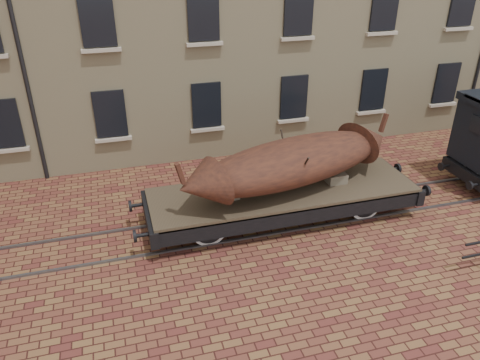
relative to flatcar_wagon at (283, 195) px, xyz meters
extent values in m
plane|color=#592621|center=(1.27, 0.00, -0.86)|extent=(90.00, 90.00, 0.00)
cube|color=black|center=(-8.23, 4.96, 1.34)|extent=(1.10, 0.12, 1.70)
cube|color=#B7AB95|center=(-8.23, 4.90, 0.39)|extent=(1.30, 0.18, 0.12)
cube|color=black|center=(-4.73, 4.96, 1.34)|extent=(1.10, 0.12, 1.70)
cube|color=#B7AB95|center=(-4.73, 4.90, 0.39)|extent=(1.30, 0.18, 0.12)
cube|color=black|center=(-1.23, 4.96, 1.34)|extent=(1.10, 0.12, 1.70)
cube|color=#B7AB95|center=(-1.23, 4.90, 0.39)|extent=(1.30, 0.18, 0.12)
cube|color=black|center=(2.27, 4.96, 1.34)|extent=(1.10, 0.12, 1.70)
cube|color=#B7AB95|center=(2.27, 4.90, 0.39)|extent=(1.30, 0.18, 0.12)
cube|color=black|center=(5.77, 4.96, 1.34)|extent=(1.10, 0.12, 1.70)
cube|color=#B7AB95|center=(5.77, 4.90, 0.39)|extent=(1.30, 0.18, 0.12)
cube|color=black|center=(9.27, 4.96, 1.34)|extent=(1.10, 0.12, 1.70)
cube|color=#B7AB95|center=(9.27, 4.90, 0.39)|extent=(1.30, 0.18, 0.12)
cube|color=black|center=(-4.73, 4.96, 4.54)|extent=(1.10, 0.12, 1.70)
cube|color=#B7AB95|center=(-4.73, 4.90, 3.59)|extent=(1.30, 0.18, 0.12)
cube|color=black|center=(-1.23, 4.96, 4.54)|extent=(1.10, 0.12, 1.70)
cube|color=#B7AB95|center=(-1.23, 4.90, 3.59)|extent=(1.30, 0.18, 0.12)
cube|color=black|center=(2.27, 4.96, 4.54)|extent=(1.10, 0.12, 1.70)
cube|color=#B7AB95|center=(2.27, 4.90, 3.59)|extent=(1.30, 0.18, 0.12)
cube|color=black|center=(5.77, 4.96, 4.54)|extent=(1.10, 0.12, 1.70)
cube|color=#B7AB95|center=(5.77, 4.90, 3.59)|extent=(1.30, 0.18, 0.12)
cube|color=black|center=(9.27, 4.96, 4.54)|extent=(1.10, 0.12, 1.70)
cube|color=#B7AB95|center=(9.27, 4.90, 3.59)|extent=(1.30, 0.18, 0.12)
cube|color=#59595E|center=(1.27, -0.72, -0.83)|extent=(30.00, 0.08, 0.06)
cube|color=#59595E|center=(1.27, 0.72, -0.83)|extent=(30.00, 0.08, 0.06)
cube|color=#433626|center=(0.00, 0.00, 0.15)|extent=(8.04, 2.36, 0.13)
cube|color=black|center=(0.00, -1.09, -0.11)|extent=(8.04, 0.17, 0.48)
cube|color=black|center=(0.00, 1.09, -0.11)|extent=(8.04, 0.17, 0.48)
cube|color=black|center=(-4.02, 0.00, -0.11)|extent=(0.24, 2.47, 0.48)
cylinder|color=black|center=(-4.32, -0.80, -0.11)|extent=(0.38, 0.11, 0.11)
cylinder|color=black|center=(-4.50, -0.80, -0.11)|extent=(0.09, 0.34, 0.34)
cylinder|color=black|center=(-4.32, 0.80, -0.11)|extent=(0.38, 0.11, 0.11)
cylinder|color=black|center=(-4.50, 0.80, -0.11)|extent=(0.09, 0.34, 0.34)
cube|color=black|center=(4.02, 0.00, -0.11)|extent=(0.24, 2.47, 0.48)
cylinder|color=black|center=(4.32, -0.80, -0.11)|extent=(0.38, 0.11, 0.11)
cylinder|color=black|center=(4.50, -0.80, -0.11)|extent=(0.09, 0.34, 0.34)
cylinder|color=black|center=(4.32, 0.80, -0.11)|extent=(0.38, 0.11, 0.11)
cylinder|color=black|center=(4.50, 0.80, -0.11)|extent=(0.09, 0.34, 0.34)
cylinder|color=black|center=(-2.47, 0.00, -0.34)|extent=(0.11, 2.04, 0.11)
cylinder|color=silver|center=(-2.47, -0.72, -0.34)|extent=(1.03, 0.08, 1.03)
cylinder|color=black|center=(-2.47, -0.72, -0.34)|extent=(0.84, 0.11, 0.84)
cube|color=black|center=(-2.47, -0.85, -0.08)|extent=(0.97, 0.09, 0.11)
cylinder|color=silver|center=(-2.47, 0.72, -0.34)|extent=(1.03, 0.08, 1.03)
cylinder|color=black|center=(-2.47, 0.72, -0.34)|extent=(0.84, 0.11, 0.84)
cube|color=black|center=(-2.47, 0.85, -0.08)|extent=(0.97, 0.09, 0.11)
cylinder|color=black|center=(2.47, 0.00, -0.34)|extent=(0.11, 2.04, 0.11)
cylinder|color=silver|center=(2.47, -0.72, -0.34)|extent=(1.03, 0.08, 1.03)
cylinder|color=black|center=(2.47, -0.72, -0.34)|extent=(0.84, 0.11, 0.84)
cube|color=black|center=(2.47, -0.85, -0.08)|extent=(0.97, 0.09, 0.11)
cylinder|color=silver|center=(2.47, 0.72, -0.34)|extent=(1.03, 0.08, 1.03)
cylinder|color=black|center=(2.47, 0.72, -0.34)|extent=(0.84, 0.11, 0.84)
cube|color=black|center=(2.47, 0.85, -0.08)|extent=(0.97, 0.09, 0.11)
cube|color=black|center=(0.00, 0.00, -0.27)|extent=(4.29, 0.06, 0.06)
cube|color=brown|center=(-1.72, 0.00, 0.37)|extent=(0.59, 0.54, 0.30)
cube|color=brown|center=(1.72, 0.00, 0.37)|extent=(0.59, 0.54, 0.30)
ellipsoid|color=#552919|center=(0.26, 0.00, 1.09)|extent=(6.75, 3.52, 1.29)
cone|color=#552919|center=(-2.71, -0.75, 1.14)|extent=(1.38, 1.46, 1.22)
cube|color=#552919|center=(-3.19, -0.87, 1.62)|extent=(0.28, 0.19, 0.62)
cone|color=#552919|center=(3.23, 0.75, 1.14)|extent=(1.38, 1.46, 1.22)
cube|color=#552919|center=(3.72, 0.87, 1.62)|extent=(0.28, 0.19, 0.62)
cylinder|color=black|center=(0.26, -0.52, 0.96)|extent=(0.06, 1.10, 1.51)
cylinder|color=black|center=(0.26, 0.52, 0.96)|extent=(0.06, 1.10, 1.51)
cube|color=black|center=(6.61, 0.00, -0.23)|extent=(0.20, 2.16, 0.40)
cylinder|color=black|center=(6.21, -0.72, -0.23)|extent=(0.07, 0.29, 0.29)
cylinder|color=black|center=(6.21, 0.72, -0.23)|extent=(0.07, 0.29, 0.29)
cylinder|color=silver|center=(7.60, 0.72, -0.42)|extent=(0.86, 0.06, 0.86)
cylinder|color=black|center=(7.60, 0.72, -0.42)|extent=(0.71, 0.09, 0.71)
cube|color=black|center=(6.59, 0.00, 1.57)|extent=(0.07, 0.54, 0.54)
camera|label=1|loc=(-4.65, -11.46, 7.06)|focal=35.00mm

